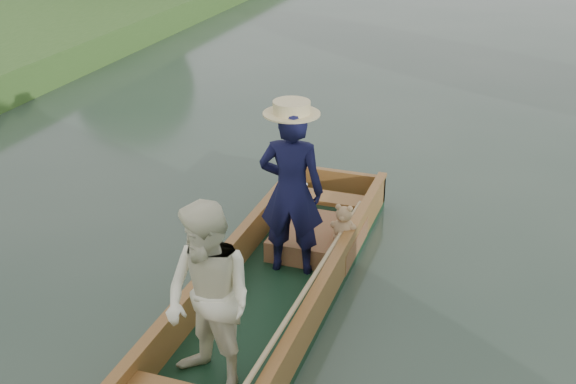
% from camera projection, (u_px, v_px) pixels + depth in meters
% --- Properties ---
extents(ground, '(120.00, 120.00, 0.00)m').
position_uv_depth(ground, '(266.00, 312.00, 6.59)').
color(ground, '#283D30').
rests_on(ground, ground).
extents(punt, '(1.12, 5.34, 1.79)m').
position_uv_depth(punt, '(262.00, 267.00, 6.24)').
color(punt, '#13321D').
rests_on(punt, ground).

